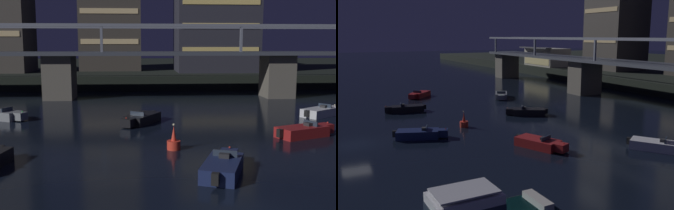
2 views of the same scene
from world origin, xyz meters
The scene contains 11 objects.
ground_plane centered at (0.00, 0.00, 0.00)m, with size 400.00×400.00×0.00m, color black.
river_bridge centered at (0.00, 37.59, 4.25)m, with size 90.92×6.40×9.38m.
waterfront_pavilion centered at (-43.78, 49.51, 4.44)m, with size 12.40×7.40×4.70m.
speedboat_near_center centered at (-16.75, 23.19, 0.41)m, with size 4.95×3.38×1.16m.
speedboat_near_right centered at (8.45, 14.32, 0.41)m, with size 5.05×3.17×1.16m.
speedboat_mid_left centered at (13.64, 22.93, 0.41)m, with size 4.77×3.84×1.16m.
speedboat_mid_center centered at (-12.74, 7.42, 0.41)m, with size 2.36×5.23×1.16m.
speedboat_mid_right centered at (0.53, 5.83, 0.41)m, with size 3.05×5.10×1.16m.
speedboat_far_left centered at (-3.86, 20.32, 0.41)m, with size 3.59×4.87×1.16m.
speedboat_far_center centered at (-23.40, 11.89, 0.41)m, with size 4.48×4.29×1.16m.
channel_buoy centered at (-1.69, 11.16, 0.48)m, with size 0.90×0.90×1.76m.
Camera 2 is at (34.71, -2.60, 9.66)m, focal length 39.51 mm.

